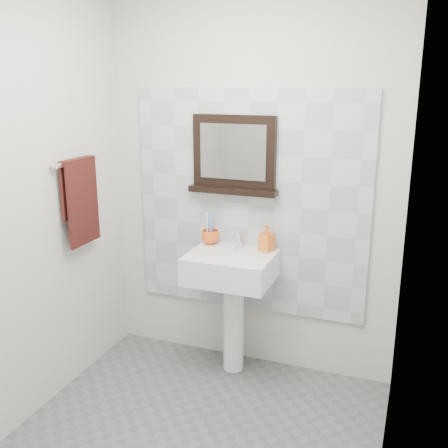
{
  "coord_description": "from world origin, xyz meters",
  "views": [
    {
      "loc": [
        1.06,
        -2.16,
        1.95
      ],
      "look_at": [
        0.03,
        0.55,
        1.15
      ],
      "focal_mm": 42.0,
      "sensor_mm": 36.0,
      "label": 1
    }
  ],
  "objects_px": {
    "soap_dispenser": "(267,238)",
    "hand_towel": "(80,195)",
    "pedestal_sink": "(231,280)",
    "toothbrush_cup": "(210,237)",
    "framed_mirror": "(234,157)"
  },
  "relations": [
    {
      "from": "pedestal_sink",
      "to": "hand_towel",
      "type": "height_order",
      "value": "hand_towel"
    },
    {
      "from": "soap_dispenser",
      "to": "framed_mirror",
      "type": "height_order",
      "value": "framed_mirror"
    },
    {
      "from": "toothbrush_cup",
      "to": "pedestal_sink",
      "type": "bearing_deg",
      "value": -35.04
    },
    {
      "from": "soap_dispenser",
      "to": "hand_towel",
      "type": "bearing_deg",
      "value": -133.85
    },
    {
      "from": "pedestal_sink",
      "to": "toothbrush_cup",
      "type": "height_order",
      "value": "pedestal_sink"
    },
    {
      "from": "pedestal_sink",
      "to": "soap_dispenser",
      "type": "distance_m",
      "value": 0.36
    },
    {
      "from": "pedestal_sink",
      "to": "framed_mirror",
      "type": "height_order",
      "value": "framed_mirror"
    },
    {
      "from": "soap_dispenser",
      "to": "pedestal_sink",
      "type": "bearing_deg",
      "value": -123.16
    },
    {
      "from": "toothbrush_cup",
      "to": "soap_dispenser",
      "type": "xyz_separation_m",
      "value": [
        0.41,
        -0.01,
        0.04
      ]
    },
    {
      "from": "pedestal_sink",
      "to": "toothbrush_cup",
      "type": "xyz_separation_m",
      "value": [
        -0.21,
        0.15,
        0.23
      ]
    },
    {
      "from": "soap_dispenser",
      "to": "hand_towel",
      "type": "relative_size",
      "value": 0.33
    },
    {
      "from": "pedestal_sink",
      "to": "hand_towel",
      "type": "xyz_separation_m",
      "value": [
        -0.9,
        -0.34,
        0.57
      ]
    },
    {
      "from": "pedestal_sink",
      "to": "soap_dispenser",
      "type": "bearing_deg",
      "value": 33.84
    },
    {
      "from": "pedestal_sink",
      "to": "framed_mirror",
      "type": "distance_m",
      "value": 0.81
    },
    {
      "from": "pedestal_sink",
      "to": "toothbrush_cup",
      "type": "relative_size",
      "value": 7.93
    }
  ]
}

